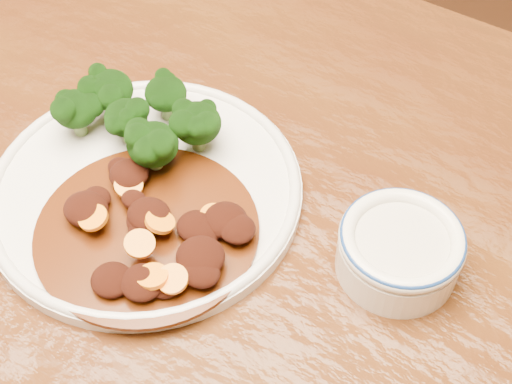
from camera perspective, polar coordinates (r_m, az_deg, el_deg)
The scene contains 5 objects.
dining_table at distance 0.74m, azimuth -11.15°, elevation -4.23°, with size 1.54×0.96×0.75m.
dinner_plate at distance 0.67m, azimuth -8.87°, elevation 0.27°, with size 0.29×0.29×0.02m.
broccoli_florets at distance 0.69m, azimuth -9.32°, elevation 6.13°, with size 0.15×0.11×0.05m.
mince_stew at distance 0.62m, azimuth -7.86°, elevation -3.10°, with size 0.20×0.20×0.03m.
dip_bowl at distance 0.61m, azimuth 11.42°, elevation -4.48°, with size 0.11×0.11×0.05m.
Camera 1 is at (0.37, -0.26, 1.26)m, focal length 50.00 mm.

